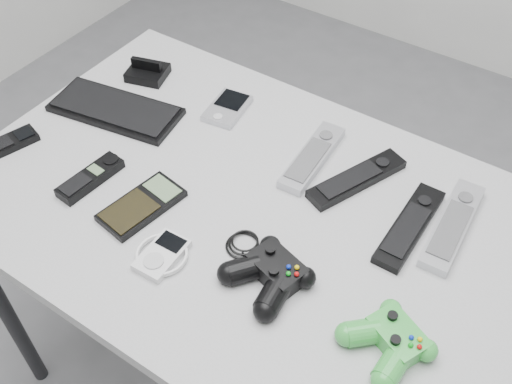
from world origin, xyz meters
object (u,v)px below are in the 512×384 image
Objects in this scene: calculator at (142,205)px; pda at (227,108)px; mobile_phone at (11,142)px; controller_black at (271,272)px; remote_silver_a at (312,157)px; controller_green at (391,339)px; remote_silver_b at (453,225)px; remote_black_b at (410,226)px; remote_black_a at (357,178)px; pda_keyboard at (115,109)px; cordless_handset at (90,178)px; mp3_player at (162,254)px; desk at (250,227)px.

pda is at bearing 105.02° from calculator.
pda and mobile_phone have the same top height.
controller_black reaches higher than calculator.
remote_silver_a is 0.35m from calculator.
controller_black is 0.22m from controller_green.
controller_black is (-0.21, -0.28, 0.01)m from remote_silver_b.
pda is at bearing 150.32° from controller_black.
remote_black_b is 1.34× the size of calculator.
controller_green is at bearing -32.08° from remote_black_a.
pda_keyboard is 0.23m from mobile_phone.
remote_silver_b is at bearing 115.99° from controller_green.
cordless_handset is at bearing 21.07° from mobile_phone.
mp3_player is (-0.40, -0.35, -0.00)m from remote_silver_b.
mp3_player is at bearing -45.98° from pda_keyboard.
pda_keyboard is 1.26× the size of remote_silver_b.
remote_silver_b reaches higher than pda_keyboard.
mobile_phone is 0.34m from calculator.
pda_keyboard is 1.79× the size of calculator.
cordless_handset is at bearing -164.54° from controller_black.
mobile_phone is (-0.79, -0.25, -0.00)m from remote_black_b.
remote_silver_b reaches higher than calculator.
pda_keyboard is 0.68m from remote_black_b.
remote_black_a is 1.00× the size of remote_black_b.
controller_green reaches higher than remote_silver_a.
remote_silver_b reaches higher than mp3_player.
pda_keyboard is at bearing -175.83° from remote_silver_b.
remote_silver_a is 0.43m from controller_green.
controller_green reaches higher than calculator.
remote_black_a is 0.95× the size of controller_black.
controller_black is (0.29, -0.00, 0.01)m from calculator.
cordless_handset is 0.62× the size of controller_black.
calculator is at bearing -152.33° from remote_black_b.
mp3_player is 0.41m from controller_green.
remote_black_a is at bearing 58.41° from mp3_player.
desk is 10.50× the size of mobile_phone.
controller_green is (0.64, -0.00, 0.01)m from cordless_handset.
controller_green reaches higher than mobile_phone.
pda is (-0.20, 0.20, 0.07)m from desk.
remote_black_b is 2.00× the size of mobile_phone.
controller_green reaches higher than cordless_handset.
desk is 0.21m from mp3_player.
controller_black is (0.13, -0.12, 0.09)m from desk.
remote_black_a is 0.95× the size of remote_silver_b.
controller_black is at bearing -122.62° from remote_black_b.
desk is at bearing 44.82° from calculator.
controller_green is (0.41, 0.06, 0.01)m from mp3_player.
mp3_player is at bearing -144.85° from controller_black.
controller_green is (0.21, -0.29, 0.01)m from remote_black_a.
mobile_phone is (-0.55, -0.31, -0.00)m from remote_silver_a.
desk is 7.02× the size of calculator.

